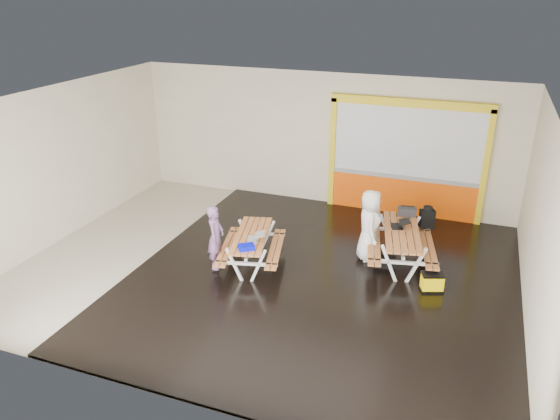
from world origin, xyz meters
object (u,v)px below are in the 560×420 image
at_px(picnic_table_right, 401,239).
at_px(blue_pouch, 246,247).
at_px(laptop_right, 400,225).
at_px(picnic_table_left, 252,242).
at_px(fluke_bag, 432,282).
at_px(toolbox, 407,211).
at_px(dark_case, 385,262).
at_px(laptop_left, 255,237).
at_px(backpack, 427,218).
at_px(person_right, 370,225).
at_px(person_left, 216,237).

distance_m(picnic_table_right, blue_pouch, 3.26).
height_order(laptop_right, blue_pouch, laptop_right).
xyz_separation_m(picnic_table_left, fluke_bag, (3.67, 0.24, -0.34)).
height_order(toolbox, dark_case, toolbox).
xyz_separation_m(laptop_left, backpack, (3.13, 2.36, -0.06)).
bearing_deg(person_right, laptop_right, -86.06).
relative_size(laptop_right, dark_case, 0.99).
relative_size(picnic_table_right, laptop_left, 5.03).
distance_m(person_right, laptop_right, 0.63).
height_order(laptop_right, dark_case, laptop_right).
bearing_deg(laptop_left, picnic_table_left, 132.06).
bearing_deg(toolbox, dark_case, -102.76).
height_order(blue_pouch, dark_case, blue_pouch).
xyz_separation_m(dark_case, fluke_bag, (1.03, -0.68, 0.09)).
bearing_deg(dark_case, toolbox, 77.24).
bearing_deg(dark_case, backpack, 61.94).
distance_m(person_right, blue_pouch, 2.70).
relative_size(person_right, laptop_right, 3.48).
bearing_deg(person_left, laptop_right, -73.36).
height_order(picnic_table_right, laptop_left, laptop_left).
distance_m(person_left, blue_pouch, 0.80).
xyz_separation_m(picnic_table_left, laptop_right, (2.82, 1.31, 0.29)).
relative_size(blue_pouch, toolbox, 0.72).
xyz_separation_m(toolbox, fluke_bag, (0.79, -1.74, -0.67)).
height_order(picnic_table_right, toolbox, toolbox).
bearing_deg(person_right, laptop_left, 105.30).
bearing_deg(blue_pouch, laptop_left, 89.60).
bearing_deg(picnic_table_left, laptop_left, -47.94).
relative_size(laptop_right, fluke_bag, 0.91).
bearing_deg(person_left, blue_pouch, -115.20).
height_order(laptop_left, toolbox, toolbox).
bearing_deg(backpack, picnic_table_left, -146.60).
distance_m(picnic_table_right, person_right, 0.71).
height_order(laptop_left, fluke_bag, laptop_left).
relative_size(person_left, laptop_left, 3.03).
xyz_separation_m(laptop_right, blue_pouch, (-2.66, -1.95, -0.07)).
xyz_separation_m(person_left, fluke_bag, (4.28, 0.67, -0.54)).
relative_size(laptop_right, toolbox, 1.04).
height_order(dark_case, fluke_bag, fluke_bag).
height_order(person_left, laptop_right, person_left).
bearing_deg(picnic_table_left, picnic_table_right, 21.25).
bearing_deg(toolbox, picnic_table_right, -87.82).
xyz_separation_m(toolbox, dark_case, (-0.24, -1.06, -0.76)).
distance_m(picnic_table_right, toolbox, 0.90).
relative_size(toolbox, backpack, 0.82).
height_order(picnic_table_left, laptop_left, laptop_left).
bearing_deg(fluke_bag, toolbox, 114.54).
bearing_deg(picnic_table_left, fluke_bag, 3.81).
xyz_separation_m(picnic_table_left, dark_case, (2.63, 0.92, -0.43)).
xyz_separation_m(laptop_left, blue_pouch, (-0.00, -0.45, -0.01)).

